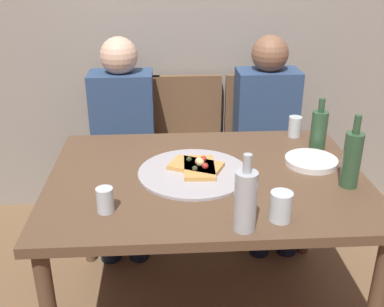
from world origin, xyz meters
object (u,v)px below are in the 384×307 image
dining_table (207,191)px  chair_right (262,140)px  water_bottle (352,159)px  guest_in_beanie (268,130)px  pizza_slice_extra (199,167)px  guest_in_sweater (122,133)px  wine_glass (295,127)px  beer_bottle (319,129)px  tumbler_near (105,200)px  pizza_tray (193,173)px  tumbler_far (281,206)px  pizza_slice_last (196,166)px  chair_left (125,143)px  wine_bottle (245,200)px  plate_stack (311,161)px  chair_middle (187,142)px

dining_table → chair_right: size_ratio=1.48×
water_bottle → guest_in_beanie: size_ratio=0.26×
pizza_slice_extra → guest_in_sweater: size_ratio=0.19×
wine_glass → guest_in_sweater: (-0.90, 0.33, -0.14)m
beer_bottle → guest_in_beanie: guest_in_beanie is taller
pizza_slice_extra → tumbler_near: size_ratio=2.40×
pizza_tray → tumbler_far: tumbler_far is taller
wine_glass → guest_in_sweater: 0.97m
wine_glass → guest_in_beanie: bearing=99.6°
pizza_slice_last → wine_glass: bearing=34.6°
beer_bottle → chair_left: size_ratio=0.27×
pizza_tray → wine_bottle: size_ratio=1.69×
wine_glass → guest_in_sweater: bearing=160.1°
plate_stack → tumbler_far: bearing=-119.2°
wine_bottle → beer_bottle: (0.47, 0.67, -0.02)m
chair_middle → chair_right: same height
chair_left → tumbler_far: bearing=117.2°
pizza_tray → guest_in_beanie: (0.49, 0.72, -0.10)m
chair_middle → beer_bottle: bearing=133.2°
wine_bottle → water_bottle: (0.47, 0.28, 0.01)m
pizza_tray → plate_stack: size_ratio=2.04×
plate_stack → guest_in_beanie: (-0.04, 0.66, -0.10)m
pizza_tray → chair_left: bearing=112.5°
tumbler_far → guest_in_beanie: (0.20, 1.10, -0.14)m
dining_table → chair_right: bearing=64.1°
guest_in_beanie → water_bottle: bearing=98.6°
pizza_tray → beer_bottle: size_ratio=1.91×
pizza_slice_last → chair_middle: chair_middle is taller
pizza_tray → water_bottle: water_bottle is taller
tumbler_far → chair_middle: bearing=101.9°
wine_bottle → water_bottle: 0.55m
pizza_slice_extra → beer_bottle: bearing=21.1°
pizza_slice_last → guest_in_beanie: guest_in_beanie is taller
tumbler_far → chair_right: (0.20, 1.25, -0.27)m
tumbler_far → guest_in_sweater: guest_in_sweater is taller
pizza_slice_last → chair_left: (-0.38, 0.84, -0.24)m
tumbler_near → wine_glass: wine_glass is taller
chair_right → guest_in_beanie: 0.20m
pizza_slice_extra → water_bottle: water_bottle is taller
pizza_tray → tumbler_near: size_ratio=5.03×
beer_bottle → chair_right: 0.72m
pizza_slice_last → tumbler_far: (0.27, -0.41, 0.03)m
wine_glass → chair_right: (-0.06, 0.48, -0.27)m
guest_in_sweater → wine_glass: bearing=160.1°
pizza_slice_last → chair_middle: bearing=89.7°
pizza_slice_extra → wine_glass: bearing=36.2°
beer_bottle → pizza_slice_extra: bearing=-158.9°
pizza_slice_last → wine_bottle: bearing=-74.1°
pizza_slice_last → pizza_slice_extra: same height
pizza_slice_last → guest_in_beanie: bearing=55.6°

